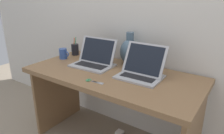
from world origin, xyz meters
The scene contains 9 objects.
back_wall centered at (0.00, 0.38, 1.20)m, with size 4.40×0.04×2.40m, color silver.
desk centered at (0.00, 0.00, 0.56)m, with size 1.43×0.68×0.72m.
laptop_left centered at (-0.23, 0.07, 0.78)m, with size 0.37×0.27×0.23m.
laptop_right centered at (0.23, 0.07, 0.78)m, with size 0.33×0.27×0.24m.
green_vase centered at (0.00, 0.28, 0.84)m, with size 0.17×0.17×0.29m.
coffee_mug centered at (-0.60, 0.04, 0.77)m, with size 0.11×0.07×0.10m.
pen_cup centered at (-0.60, 0.21, 0.78)m, with size 0.07×0.07×0.18m.
scissors centered at (-0.03, -0.23, 0.72)m, with size 0.15×0.05×0.01m.
power_brick centered at (-0.03, 0.17, 0.01)m, with size 0.07×0.07×0.03m, color white.
Camera 1 is at (0.90, -1.31, 1.35)m, focal length 33.87 mm.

